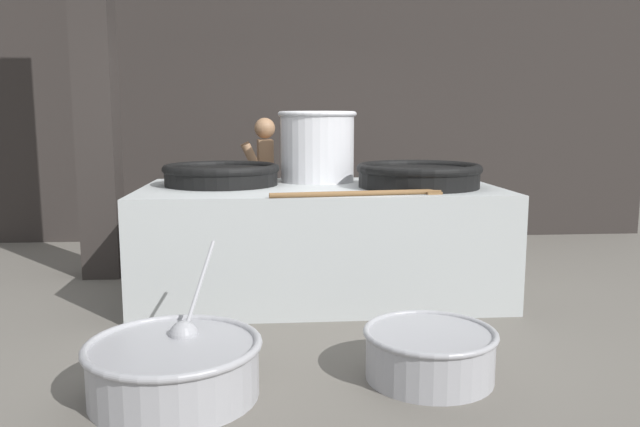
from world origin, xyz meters
name	(u,v)px	position (x,y,z in m)	size (l,w,h in m)	color
ground_plane	(320,293)	(0.00, 0.00, 0.00)	(60.00, 60.00, 0.00)	#666059
back_wall	(303,86)	(0.00, 2.68, 1.94)	(9.03, 0.24, 3.88)	#2D2826
support_pillar	(95,75)	(-2.07, 0.80, 1.94)	(0.35, 0.35, 3.88)	#2D2826
hearth_platform	(320,240)	(0.00, 0.00, 0.48)	(3.06, 1.61, 0.95)	#B2B7B7
giant_wok_near	(221,174)	(-0.86, 0.18, 1.05)	(1.03, 1.03, 0.19)	black
giant_wok_far	(419,174)	(0.84, -0.13, 1.06)	(1.07, 1.07, 0.20)	black
stock_pot	(317,145)	(0.01, 0.44, 1.29)	(0.73, 0.73, 0.65)	silver
stirring_paddle	(365,193)	(0.29, -0.70, 0.97)	(1.34, 0.24, 0.04)	brown
cook	(265,186)	(-0.49, 1.15, 0.84)	(0.37, 0.57, 1.54)	#8C6647
prep_bowl_vegetables	(174,365)	(-0.97, -2.02, 0.18)	(0.98, 1.26, 0.74)	#9E9EA3
prep_bowl_meat	(430,351)	(0.50, -1.89, 0.17)	(0.80, 0.80, 0.30)	#9E9EA3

